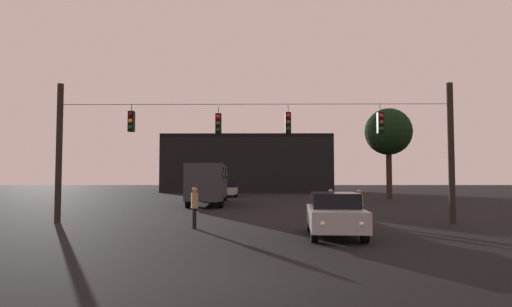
# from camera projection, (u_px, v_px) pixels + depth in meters

# --- Properties ---
(ground_plane) EXTENTS (168.00, 168.00, 0.00)m
(ground_plane) POSITION_uv_depth(u_px,v_px,m) (257.00, 204.00, 33.06)
(ground_plane) COLOR black
(ground_plane) RESTS_ON ground
(overhead_signal_span) EXTENTS (18.17, 0.44, 6.38)m
(overhead_signal_span) POSITION_uv_depth(u_px,v_px,m) (254.00, 143.00, 19.83)
(overhead_signal_span) COLOR black
(overhead_signal_span) RESTS_ON ground
(city_bus) EXTENTS (3.01, 11.10, 3.00)m
(city_bus) POSITION_uv_depth(u_px,v_px,m) (209.00, 180.00, 33.58)
(city_bus) COLOR #2D2D33
(city_bus) RESTS_ON ground
(car_near_right) EXTENTS (2.09, 4.43, 1.52)m
(car_near_right) POSITION_uv_depth(u_px,v_px,m) (335.00, 213.00, 15.24)
(car_near_right) COLOR #99999E
(car_near_right) RESTS_ON ground
(car_far_left) EXTENTS (1.85, 4.36, 1.52)m
(car_far_left) POSITION_uv_depth(u_px,v_px,m) (229.00, 189.00, 46.08)
(car_far_left) COLOR #99999E
(car_far_left) RESTS_ON ground
(pedestrian_crossing_left) EXTENTS (0.33, 0.41, 1.66)m
(pedestrian_crossing_left) POSITION_uv_depth(u_px,v_px,m) (195.00, 205.00, 17.49)
(pedestrian_crossing_left) COLOR black
(pedestrian_crossing_left) RESTS_ON ground
(pedestrian_crossing_center) EXTENTS (0.29, 0.39, 1.51)m
(pedestrian_crossing_center) POSITION_uv_depth(u_px,v_px,m) (331.00, 204.00, 20.22)
(pedestrian_crossing_center) COLOR black
(pedestrian_crossing_center) RESTS_ON ground
(pedestrian_crossing_right) EXTENTS (0.36, 0.42, 1.52)m
(pedestrian_crossing_right) POSITION_uv_depth(u_px,v_px,m) (360.00, 204.00, 19.47)
(pedestrian_crossing_right) COLOR black
(pedestrian_crossing_right) RESTS_ON ground
(corner_building) EXTENTS (23.22, 13.51, 7.92)m
(corner_building) POSITION_uv_depth(u_px,v_px,m) (248.00, 164.00, 64.39)
(corner_building) COLOR black
(corner_building) RESTS_ON ground
(tree_left_silhouette) EXTENTS (4.49, 4.49, 8.70)m
(tree_left_silhouette) POSITION_uv_depth(u_px,v_px,m) (388.00, 132.00, 41.81)
(tree_left_silhouette) COLOR #2D2116
(tree_left_silhouette) RESTS_ON ground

